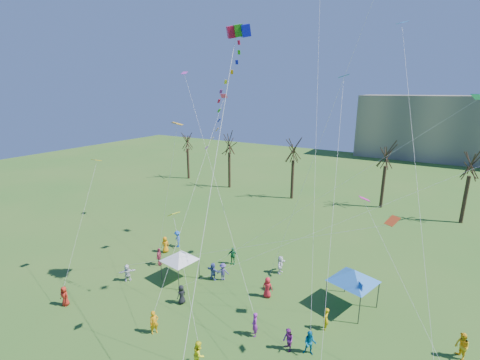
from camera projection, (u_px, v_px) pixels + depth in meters
The scene contains 6 objects.
bare_tree_row at pixel (388, 163), 44.58m from camera, with size 69.30×8.34×10.98m.
big_box_kite at pixel (226, 99), 22.09m from camera, with size 2.64×6.30×20.72m.
canopy_tent_white at pixel (180, 256), 29.14m from camera, with size 3.56×3.56×2.70m.
canopy_tent_blue at pixel (354, 276), 25.24m from camera, with size 4.08×4.08×3.20m.
festival_crowd at pixel (241, 298), 25.67m from camera, with size 27.22×14.63×1.81m.
small_kites_aloft at pixel (291, 119), 24.54m from camera, with size 31.88×18.72×32.57m.
Camera 1 is at (10.23, -11.78, 16.29)m, focal length 25.00 mm.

